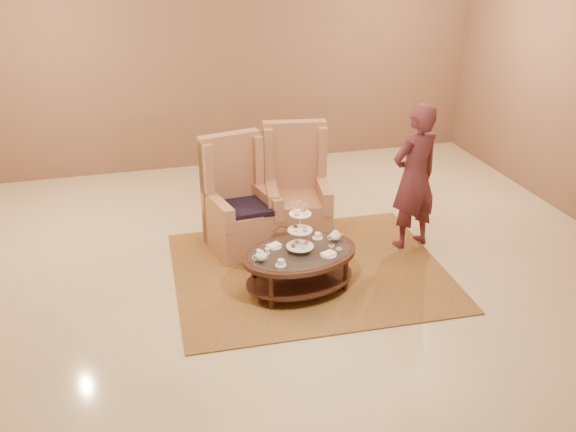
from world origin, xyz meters
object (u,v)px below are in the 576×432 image
object	(u,v)px
armchair_right	(296,200)
person	(415,177)
tea_table	(300,259)
armchair_left	(239,211)

from	to	relation	value
armchair_right	person	xyz separation A→B (m)	(1.24, -0.63, 0.41)
armchair_right	person	bearing A→B (deg)	-17.73
person	armchair_right	bearing A→B (deg)	-42.73
tea_table	person	bearing A→B (deg)	12.13
tea_table	person	xyz separation A→B (m)	(1.57, 0.65, 0.50)
armchair_left	tea_table	bearing A→B (deg)	-83.30
armchair_right	person	size ratio (longest dim) A/B	0.80
armchair_right	armchair_left	bearing A→B (deg)	-162.94
armchair_left	person	xyz separation A→B (m)	(1.98, -0.52, 0.42)
tea_table	armchair_left	bearing A→B (deg)	98.79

